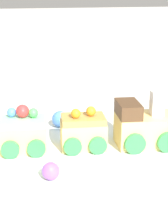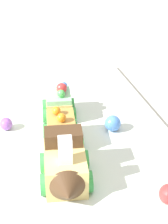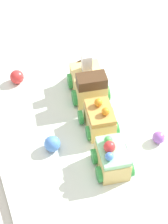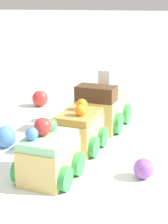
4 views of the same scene
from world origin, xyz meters
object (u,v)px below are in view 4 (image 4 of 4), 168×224
(gumball_blue, at_px, (5,137))
(gumball_red, at_px, (40,99))
(cake_train_locomotive, at_px, (104,107))
(cake_car_caramel, at_px, (79,131))
(gumball_purple, at_px, (144,169))
(cake_car_mint, at_px, (49,157))

(gumball_blue, xyz_separation_m, gumball_red, (0.19, 0.02, -0.00))
(cake_train_locomotive, bearing_deg, cake_car_caramel, -179.94)
(gumball_red, height_order, gumball_purple, gumball_red)
(gumball_blue, bearing_deg, gumball_purple, -105.93)
(cake_car_mint, distance_m, gumball_red, 0.29)
(cake_train_locomotive, bearing_deg, gumball_purple, -148.49)
(cake_train_locomotive, relative_size, gumball_red, 4.13)
(cake_train_locomotive, distance_m, cake_car_caramel, 0.11)
(cake_car_caramel, bearing_deg, gumball_purple, -118.83)
(cake_train_locomotive, bearing_deg, gumball_red, 68.62)
(cake_train_locomotive, height_order, gumball_blue, cake_train_locomotive)
(cake_train_locomotive, xyz_separation_m, cake_car_caramel, (-0.10, 0.02, -0.00))
(gumball_blue, xyz_separation_m, gumball_purple, (-0.05, -0.19, -0.00))
(cake_car_caramel, height_order, gumball_red, cake_car_caramel)
(gumball_blue, relative_size, gumball_red, 1.00)
(gumball_blue, height_order, gumball_red, same)
(cake_car_caramel, bearing_deg, gumball_blue, 107.53)
(cake_train_locomotive, xyz_separation_m, gumball_red, (0.08, 0.13, -0.01))
(gumball_blue, relative_size, gumball_purple, 1.26)
(gumball_red, xyz_separation_m, gumball_purple, (-0.25, -0.20, -0.00))
(cake_train_locomotive, distance_m, gumball_blue, 0.17)
(cake_car_mint, bearing_deg, cake_car_caramel, -0.34)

